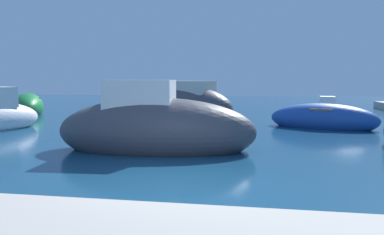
{
  "coord_description": "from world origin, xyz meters",
  "views": [
    {
      "loc": [
        1.42,
        -6.5,
        2.08
      ],
      "look_at": [
        -1.2,
        9.29,
        0.42
      ],
      "focal_mm": 34.64,
      "sensor_mm": 36.0,
      "label": 1
    }
  ],
  "objects_px": {
    "moored_boat_3": "(179,106)",
    "moored_boat_4": "(155,129)",
    "moored_boat_2": "(323,119)",
    "moored_boat_6": "(327,111)",
    "moored_boat_7": "(28,106)"
  },
  "relations": [
    {
      "from": "moored_boat_3",
      "to": "moored_boat_4",
      "type": "distance_m",
      "value": 8.31
    },
    {
      "from": "moored_boat_2",
      "to": "moored_boat_6",
      "type": "distance_m",
      "value": 4.65
    },
    {
      "from": "moored_boat_4",
      "to": "moored_boat_7",
      "type": "relative_size",
      "value": 1.3
    },
    {
      "from": "moored_boat_3",
      "to": "moored_boat_6",
      "type": "bearing_deg",
      "value": -141.95
    },
    {
      "from": "moored_boat_3",
      "to": "moored_boat_6",
      "type": "distance_m",
      "value": 8.09
    },
    {
      "from": "moored_boat_2",
      "to": "moored_boat_4",
      "type": "height_order",
      "value": "moored_boat_4"
    },
    {
      "from": "moored_boat_3",
      "to": "moored_boat_6",
      "type": "relative_size",
      "value": 2.13
    },
    {
      "from": "moored_boat_2",
      "to": "moored_boat_6",
      "type": "bearing_deg",
      "value": -82.62
    },
    {
      "from": "moored_boat_2",
      "to": "moored_boat_6",
      "type": "relative_size",
      "value": 1.52
    },
    {
      "from": "moored_boat_6",
      "to": "moored_boat_2",
      "type": "bearing_deg",
      "value": 173.29
    },
    {
      "from": "moored_boat_3",
      "to": "moored_boat_4",
      "type": "xyz_separation_m",
      "value": [
        0.97,
        -8.25,
        -0.08
      ]
    },
    {
      "from": "moored_boat_2",
      "to": "moored_boat_4",
      "type": "bearing_deg",
      "value": 66.05
    },
    {
      "from": "moored_boat_2",
      "to": "moored_boat_3",
      "type": "xyz_separation_m",
      "value": [
        -6.75,
        2.21,
        0.33
      ]
    },
    {
      "from": "moored_boat_6",
      "to": "moored_boat_4",
      "type": "bearing_deg",
      "value": 153.05
    },
    {
      "from": "moored_boat_6",
      "to": "moored_boat_7",
      "type": "xyz_separation_m",
      "value": [
        -17.4,
        -0.58,
        0.11
      ]
    }
  ]
}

